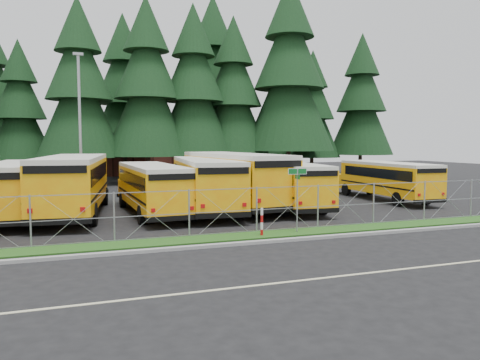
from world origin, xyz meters
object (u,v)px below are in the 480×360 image
at_px(bus_6, 286,185).
at_px(bus_east, 385,181).
at_px(light_standard, 80,120).
at_px(striped_bollard, 262,222).
at_px(bus_5, 232,180).
at_px(bus_2, 74,186).
at_px(bus_3, 151,190).
at_px(street_sign, 297,186).
at_px(bus_4, 205,185).
at_px(bus_1, 18,190).

xyz_separation_m(bus_6, bus_east, (7.82, 1.09, -0.06)).
relative_size(bus_east, light_standard, 0.97).
height_order(bus_6, bus_east, bus_6).
bearing_deg(bus_east, striped_bollard, -144.03).
xyz_separation_m(bus_5, striped_bollard, (-1.59, -8.68, -1.03)).
height_order(bus_2, bus_east, bus_2).
relative_size(bus_5, bus_6, 1.20).
bearing_deg(bus_5, bus_3, -171.63).
xyz_separation_m(bus_2, street_sign, (9.03, -8.39, 0.44)).
distance_m(bus_4, bus_5, 2.15).
xyz_separation_m(bus_3, bus_4, (3.06, 0.22, 0.14)).
distance_m(street_sign, striped_bollard, 2.24).
bearing_deg(striped_bollard, bus_2, 130.51).
bearing_deg(bus_1, bus_3, -6.72).
distance_m(bus_6, bus_east, 7.90).
bearing_deg(bus_4, bus_east, 9.01).
height_order(bus_5, bus_east, bus_5).
relative_size(bus_4, bus_east, 1.16).
xyz_separation_m(bus_east, light_standard, (-19.20, 8.87, 4.21)).
height_order(street_sign, striped_bollard, street_sign).
relative_size(bus_2, bus_5, 0.98).
bearing_deg(bus_4, bus_2, 179.06).
distance_m(bus_1, light_standard, 10.12).
bearing_deg(bus_east, bus_4, -175.10).
bearing_deg(bus_6, light_standard, 145.11).
bearing_deg(bus_3, street_sign, -57.60).
distance_m(bus_1, bus_3, 6.74).
bearing_deg(light_standard, bus_east, -24.80).
bearing_deg(bus_3, bus_5, 10.90).
relative_size(bus_3, light_standard, 1.02).
xyz_separation_m(bus_6, striped_bollard, (-4.57, -7.34, -0.75)).
bearing_deg(striped_bollard, bus_5, 79.59).
height_order(bus_2, street_sign, bus_2).
bearing_deg(bus_1, light_standard, 72.43).
relative_size(bus_1, light_standard, 1.08).
bearing_deg(bus_5, striped_bollard, -105.31).
relative_size(bus_2, bus_3, 1.17).
height_order(bus_1, bus_5, bus_5).
bearing_deg(striped_bollard, light_standard, 111.47).
height_order(bus_2, bus_3, bus_2).
xyz_separation_m(bus_4, bus_5, (1.92, 0.95, 0.13)).
relative_size(bus_5, street_sign, 4.42).
xyz_separation_m(bus_3, striped_bollard, (3.38, -7.51, -0.76)).
bearing_deg(bus_east, bus_5, -179.57).
relative_size(bus_3, bus_4, 0.91).
bearing_deg(street_sign, bus_6, 68.28).
distance_m(street_sign, light_standard, 19.45).
relative_size(bus_2, bus_6, 1.18).
bearing_deg(bus_4, bus_3, -169.97).
distance_m(bus_2, striped_bollard, 11.30).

